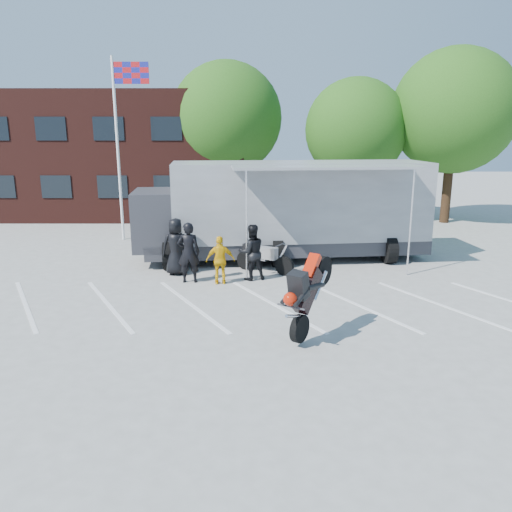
{
  "coord_description": "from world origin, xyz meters",
  "views": [
    {
      "loc": [
        -0.3,
        -12.62,
        4.87
      ],
      "look_at": [
        -0.33,
        1.62,
        1.3
      ],
      "focal_mm": 35.0,
      "sensor_mm": 36.0,
      "label": 1
    }
  ],
  "objects_px": {
    "tree_mid": "(356,130)",
    "tree_right": "(454,111)",
    "flagpole": "(122,127)",
    "parked_motorcycle": "(265,272)",
    "spectator_leather_b": "(189,253)",
    "spectator_leather_a": "(176,247)",
    "spectator_hivis": "(220,260)",
    "spectator_leather_c": "(252,252)",
    "tree_left": "(227,118)",
    "transporter_truck": "(286,258)",
    "stunt_bike_rider": "(315,335)"
  },
  "relations": [
    {
      "from": "flagpole",
      "to": "parked_motorcycle",
      "type": "xyz_separation_m",
      "value": [
        6.21,
        -5.57,
        -5.05
      ]
    },
    {
      "from": "stunt_bike_rider",
      "to": "spectator_hivis",
      "type": "xyz_separation_m",
      "value": [
        -2.61,
        4.26,
        0.8
      ]
    },
    {
      "from": "tree_right",
      "to": "spectator_leather_b",
      "type": "height_order",
      "value": "tree_right"
    },
    {
      "from": "tree_mid",
      "to": "stunt_bike_rider",
      "type": "bearing_deg",
      "value": -103.46
    },
    {
      "from": "tree_mid",
      "to": "flagpole",
      "type": "bearing_deg",
      "value": -156.03
    },
    {
      "from": "transporter_truck",
      "to": "spectator_leather_a",
      "type": "xyz_separation_m",
      "value": [
        -3.95,
        -2.26,
        0.99
      ]
    },
    {
      "from": "tree_left",
      "to": "parked_motorcycle",
      "type": "bearing_deg",
      "value": -80.33
    },
    {
      "from": "flagpole",
      "to": "spectator_leather_b",
      "type": "height_order",
      "value": "flagpole"
    },
    {
      "from": "tree_right",
      "to": "stunt_bike_rider",
      "type": "distance_m",
      "value": 18.97
    },
    {
      "from": "tree_left",
      "to": "spectator_leather_c",
      "type": "xyz_separation_m",
      "value": [
        1.52,
        -12.45,
        -4.62
      ]
    },
    {
      "from": "flagpole",
      "to": "parked_motorcycle",
      "type": "bearing_deg",
      "value": -41.85
    },
    {
      "from": "flagpole",
      "to": "tree_mid",
      "type": "height_order",
      "value": "flagpole"
    },
    {
      "from": "tree_mid",
      "to": "spectator_leather_b",
      "type": "bearing_deg",
      "value": -122.7
    },
    {
      "from": "flagpole",
      "to": "spectator_leather_c",
      "type": "relative_size",
      "value": 4.24
    },
    {
      "from": "flagpole",
      "to": "spectator_leather_a",
      "type": "bearing_deg",
      "value": -61.68
    },
    {
      "from": "tree_mid",
      "to": "transporter_truck",
      "type": "relative_size",
      "value": 0.65
    },
    {
      "from": "tree_left",
      "to": "tree_mid",
      "type": "distance_m",
      "value": 7.1
    },
    {
      "from": "tree_mid",
      "to": "tree_right",
      "type": "relative_size",
      "value": 0.84
    },
    {
      "from": "spectator_leather_c",
      "to": "tree_mid",
      "type": "bearing_deg",
      "value": -134.0
    },
    {
      "from": "tree_left",
      "to": "spectator_leather_a",
      "type": "height_order",
      "value": "tree_left"
    },
    {
      "from": "parked_motorcycle",
      "to": "spectator_hivis",
      "type": "bearing_deg",
      "value": 162.86
    },
    {
      "from": "spectator_leather_a",
      "to": "parked_motorcycle",
      "type": "bearing_deg",
      "value": -179.97
    },
    {
      "from": "tree_right",
      "to": "spectator_leather_b",
      "type": "relative_size",
      "value": 4.53
    },
    {
      "from": "spectator_leather_a",
      "to": "spectator_leather_c",
      "type": "xyz_separation_m",
      "value": [
        2.62,
        -0.61,
        -0.05
      ]
    },
    {
      "from": "tree_left",
      "to": "spectator_hivis",
      "type": "relative_size",
      "value": 5.43
    },
    {
      "from": "tree_mid",
      "to": "transporter_truck",
      "type": "height_order",
      "value": "tree_mid"
    },
    {
      "from": "spectator_leather_b",
      "to": "tree_left",
      "type": "bearing_deg",
      "value": -95.04
    },
    {
      "from": "spectator_leather_a",
      "to": "spectator_hivis",
      "type": "height_order",
      "value": "spectator_leather_a"
    },
    {
      "from": "flagpole",
      "to": "parked_motorcycle",
      "type": "distance_m",
      "value": 9.75
    },
    {
      "from": "tree_left",
      "to": "spectator_hivis",
      "type": "xyz_separation_m",
      "value": [
        0.51,
        -12.94,
        -4.77
      ]
    },
    {
      "from": "transporter_truck",
      "to": "spectator_leather_c",
      "type": "distance_m",
      "value": 3.3
    },
    {
      "from": "spectator_leather_b",
      "to": "stunt_bike_rider",
      "type": "bearing_deg",
      "value": 126.88
    },
    {
      "from": "stunt_bike_rider",
      "to": "transporter_truck",
      "type": "bearing_deg",
      "value": 126.32
    },
    {
      "from": "tree_left",
      "to": "stunt_bike_rider",
      "type": "height_order",
      "value": "tree_left"
    },
    {
      "from": "tree_mid",
      "to": "spectator_hivis",
      "type": "relative_size",
      "value": 4.82
    },
    {
      "from": "parked_motorcycle",
      "to": "tree_left",
      "type": "bearing_deg",
      "value": 39.32
    },
    {
      "from": "transporter_truck",
      "to": "stunt_bike_rider",
      "type": "bearing_deg",
      "value": -94.13
    },
    {
      "from": "flagpole",
      "to": "stunt_bike_rider",
      "type": "height_order",
      "value": "flagpole"
    },
    {
      "from": "tree_left",
      "to": "spectator_leather_a",
      "type": "xyz_separation_m",
      "value": [
        -1.1,
        -11.84,
        -4.57
      ]
    },
    {
      "from": "tree_left",
      "to": "tree_mid",
      "type": "height_order",
      "value": "tree_left"
    },
    {
      "from": "spectator_leather_a",
      "to": "spectator_leather_c",
      "type": "relative_size",
      "value": 1.05
    },
    {
      "from": "spectator_leather_b",
      "to": "tree_mid",
      "type": "bearing_deg",
      "value": -125.29
    },
    {
      "from": "tree_right",
      "to": "stunt_bike_rider",
      "type": "relative_size",
      "value": 4.1
    },
    {
      "from": "transporter_truck",
      "to": "spectator_hivis",
      "type": "distance_m",
      "value": 4.17
    },
    {
      "from": "spectator_leather_b",
      "to": "spectator_leather_c",
      "type": "bearing_deg",
      "value": -174.27
    },
    {
      "from": "spectator_leather_a",
      "to": "spectator_leather_c",
      "type": "bearing_deg",
      "value": 161.81
    },
    {
      "from": "spectator_hivis",
      "to": "spectator_leather_b",
      "type": "bearing_deg",
      "value": -14.49
    },
    {
      "from": "flagpole",
      "to": "transporter_truck",
      "type": "height_order",
      "value": "flagpole"
    },
    {
      "from": "tree_mid",
      "to": "spectator_leather_b",
      "type": "relative_size",
      "value": 3.81
    },
    {
      "from": "tree_right",
      "to": "spectator_leather_a",
      "type": "height_order",
      "value": "tree_right"
    }
  ]
}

